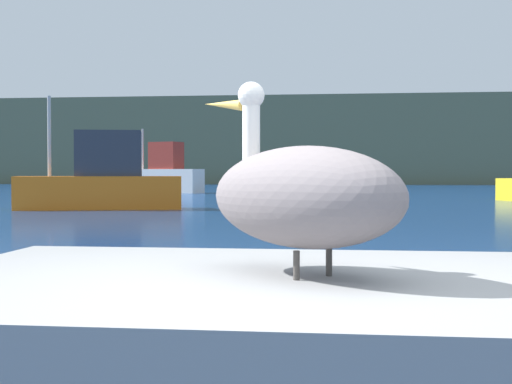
% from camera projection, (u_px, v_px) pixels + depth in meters
% --- Properties ---
extents(hillside_backdrop, '(140.00, 16.65, 9.02)m').
position_uv_depth(hillside_backdrop, '(341.00, 143.00, 79.79)').
color(hillside_backdrop, '#5B664C').
rests_on(hillside_backdrop, ground).
extents(pier_dock, '(3.68, 2.35, 0.80)m').
position_uv_depth(pier_dock, '(304.00, 361.00, 3.37)').
color(pier_dock, gray).
rests_on(pier_dock, ground).
extents(pelican, '(1.23, 1.22, 0.95)m').
position_uv_depth(pelican, '(303.00, 195.00, 3.36)').
color(pelican, slate).
rests_on(pelican, pier_dock).
extents(fishing_boat_orange, '(5.77, 2.89, 3.87)m').
position_uv_depth(fishing_boat_orange, '(102.00, 181.00, 24.78)').
color(fishing_boat_orange, orange).
rests_on(fishing_boat_orange, ground).
extents(fishing_boat_white, '(5.23, 3.01, 3.96)m').
position_uv_depth(fishing_boat_white, '(164.00, 174.00, 44.13)').
color(fishing_boat_white, white).
rests_on(fishing_boat_white, ground).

